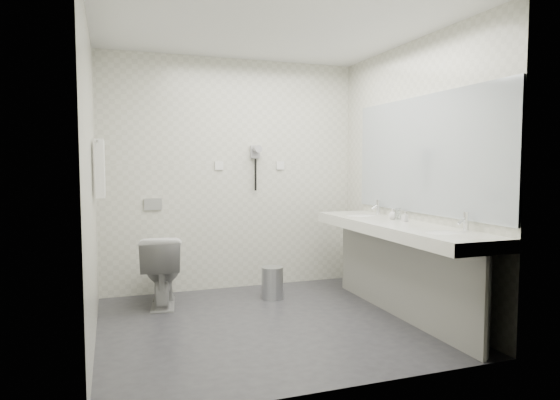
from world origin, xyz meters
name	(u,v)px	position (x,y,z in m)	size (l,w,h in m)	color
floor	(269,323)	(0.00, 0.00, 0.00)	(2.80, 2.80, 0.00)	#2C2C31
ceiling	(269,26)	(0.00, 0.00, 2.50)	(2.80, 2.80, 0.00)	silver
wall_back	(232,175)	(0.00, 1.30, 1.25)	(2.80, 2.80, 0.00)	beige
wall_front	(337,184)	(0.00, -1.30, 1.25)	(2.80, 2.80, 0.00)	beige
wall_left	(90,180)	(-1.40, 0.00, 1.25)	(2.60, 2.60, 0.00)	beige
wall_right	(411,177)	(1.40, 0.00, 1.25)	(2.60, 2.60, 0.00)	beige
vanity_counter	(397,228)	(1.12, -0.20, 0.80)	(0.55, 2.20, 0.10)	silver
vanity_panel	(399,275)	(1.15, -0.20, 0.38)	(0.03, 2.15, 0.75)	gray
vanity_post_near	(486,307)	(1.18, -1.24, 0.38)	(0.06, 0.06, 0.75)	silver
vanity_post_far	(348,255)	(1.18, 0.84, 0.38)	(0.06, 0.06, 0.75)	silver
mirror	(424,155)	(1.39, -0.20, 1.45)	(0.02, 2.20, 1.05)	#B2BCC6
basin_near	(445,234)	(1.12, -0.85, 0.83)	(0.40, 0.31, 0.05)	white
basin_far	(361,217)	(1.12, 0.45, 0.83)	(0.40, 0.31, 0.05)	white
faucet_near	(466,222)	(1.32, -0.85, 0.92)	(0.04, 0.04, 0.15)	silver
faucet_far	(378,207)	(1.32, 0.45, 0.92)	(0.04, 0.04, 0.15)	silver
soap_bottle_a	(405,216)	(1.23, -0.17, 0.90)	(0.04, 0.04, 0.10)	beige
soap_bottle_b	(393,214)	(1.23, 0.04, 0.90)	(0.08, 0.08, 0.10)	beige
glass_left	(398,214)	(1.26, 0.00, 0.90)	(0.05, 0.05, 0.10)	silver
glass_right	(398,213)	(1.33, 0.09, 0.90)	(0.05, 0.05, 0.10)	silver
toilet	(162,270)	(-0.81, 0.87, 0.34)	(0.39, 0.68, 0.69)	white
flush_plate	(153,204)	(-0.85, 1.29, 0.95)	(0.18, 0.02, 0.12)	#B2B5BA
pedal_bin	(272,283)	(0.27, 0.73, 0.16)	(0.22, 0.22, 0.31)	#B2B5BA
bin_lid	(272,268)	(0.27, 0.73, 0.32)	(0.22, 0.22, 0.01)	#B2B5BA
towel_rail	(98,142)	(-1.35, 0.55, 1.55)	(0.02, 0.02, 0.62)	silver
towel_near	(100,169)	(-1.34, 0.41, 1.33)	(0.07, 0.24, 0.48)	white
towel_far	(101,168)	(-1.34, 0.69, 1.33)	(0.07, 0.24, 0.48)	white
dryer_cradle	(255,152)	(0.25, 1.27, 1.50)	(0.10, 0.04, 0.14)	#98979D
dryer_barrel	(257,149)	(0.25, 1.20, 1.53)	(0.08, 0.08, 0.14)	#98979D
dryer_cord	(256,175)	(0.25, 1.26, 1.25)	(0.02, 0.02, 0.35)	black
switch_plate_a	(219,166)	(-0.15, 1.29, 1.35)	(0.09, 0.02, 0.09)	white
switch_plate_b	(280,165)	(0.55, 1.29, 1.35)	(0.09, 0.02, 0.09)	white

